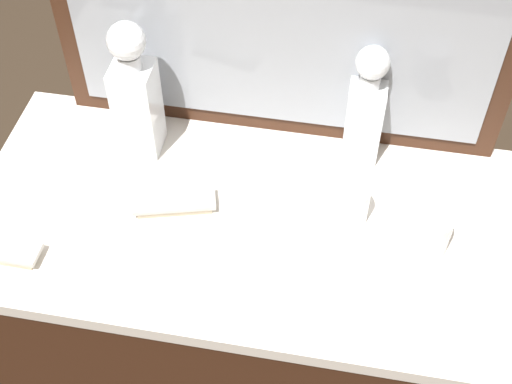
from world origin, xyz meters
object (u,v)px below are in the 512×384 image
object	(u,v)px
crystal_decanter_center	(136,101)
crystal_decanter_front	(365,114)
silver_brush_rear	(0,251)
crystal_tumbler_left	(350,205)
porcelain_dish	(364,268)
silver_brush_far_left	(174,205)
crystal_tumbler_center	(426,232)

from	to	relation	value
crystal_decanter_center	crystal_decanter_front	distance (m)	0.46
silver_brush_rear	crystal_decanter_front	bearing A→B (deg)	31.33
crystal_decanter_front	silver_brush_rear	world-z (taller)	crystal_decanter_front
crystal_decanter_front	crystal_tumbler_left	size ratio (longest dim) A/B	3.26
crystal_decanter_front	porcelain_dish	bearing A→B (deg)	-83.45
silver_brush_far_left	silver_brush_rear	bearing A→B (deg)	-150.18
crystal_tumbler_left	porcelain_dish	xyz separation A→B (m)	(0.04, -0.12, -0.03)
crystal_decanter_center	crystal_tumbler_center	distance (m)	0.63
crystal_decanter_center	silver_brush_far_left	size ratio (longest dim) A/B	1.83
crystal_decanter_front	crystal_tumbler_left	distance (m)	0.20
crystal_tumbler_center	silver_brush_rear	world-z (taller)	crystal_tumbler_center
crystal_decanter_center	crystal_decanter_front	xyz separation A→B (m)	(0.46, 0.06, -0.02)
crystal_decanter_front	silver_brush_far_left	bearing A→B (deg)	-147.44
silver_brush_far_left	crystal_tumbler_left	bearing A→B (deg)	6.58
crystal_tumbler_left	crystal_decanter_center	bearing A→B (deg)	165.02
crystal_decanter_front	crystal_tumbler_center	distance (m)	0.27
silver_brush_rear	porcelain_dish	size ratio (longest dim) A/B	1.91
silver_brush_rear	crystal_tumbler_center	bearing A→B (deg)	12.00
crystal_decanter_front	silver_brush_rear	distance (m)	0.76
crystal_decanter_center	silver_brush_rear	distance (m)	0.39
crystal_tumbler_center	silver_brush_rear	distance (m)	0.80
silver_brush_far_left	porcelain_dish	bearing A→B (deg)	-11.87
silver_brush_rear	porcelain_dish	xyz separation A→B (m)	(0.68, 0.09, -0.01)
silver_brush_rear	silver_brush_far_left	size ratio (longest dim) A/B	0.91
crystal_tumbler_center	porcelain_dish	world-z (taller)	crystal_tumbler_center
crystal_decanter_front	silver_brush_rear	xyz separation A→B (m)	(-0.64, -0.39, -0.10)
crystal_tumbler_left	silver_brush_far_left	bearing A→B (deg)	-173.42
crystal_decanter_front	crystal_tumbler_center	xyz separation A→B (m)	(0.14, -0.22, -0.07)
porcelain_dish	silver_brush_rear	bearing A→B (deg)	-172.68
crystal_decanter_center	crystal_tumbler_center	xyz separation A→B (m)	(0.60, -0.16, -0.09)
crystal_tumbler_center	porcelain_dish	distance (m)	0.14
crystal_tumbler_left	silver_brush_rear	bearing A→B (deg)	-161.96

